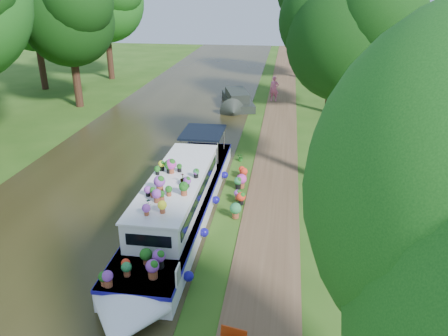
# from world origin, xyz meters

# --- Properties ---
(ground) EXTENTS (100.00, 100.00, 0.00)m
(ground) POSITION_xyz_m (0.00, 0.00, 0.00)
(ground) COLOR #274E13
(ground) RESTS_ON ground
(canal_water) EXTENTS (10.00, 100.00, 0.02)m
(canal_water) POSITION_xyz_m (-6.00, 0.00, 0.01)
(canal_water) COLOR black
(canal_water) RESTS_ON ground
(towpath) EXTENTS (2.20, 100.00, 0.03)m
(towpath) POSITION_xyz_m (1.20, 0.00, 0.01)
(towpath) COLOR brown
(towpath) RESTS_ON ground
(plant_boat) EXTENTS (2.29, 13.52, 2.24)m
(plant_boat) POSITION_xyz_m (-2.25, -1.52, 0.85)
(plant_boat) COLOR white
(plant_boat) RESTS_ON canal_water
(tree_near_overhang) EXTENTS (5.52, 5.28, 8.99)m
(tree_near_overhang) POSITION_xyz_m (3.79, 3.06, 6.60)
(tree_near_overhang) COLOR black
(tree_near_overhang) RESTS_ON ground
(tree_near_mid) EXTENTS (6.90, 6.60, 9.40)m
(tree_near_mid) POSITION_xyz_m (4.48, 15.08, 6.44)
(tree_near_mid) COLOR black
(tree_near_mid) RESTS_ON ground
(tree_near_far) EXTENTS (7.59, 7.26, 10.30)m
(tree_near_far) POSITION_xyz_m (3.98, 26.09, 7.05)
(tree_near_far) COLOR black
(tree_near_far) RESTS_ON ground
(tree_far_c) EXTENTS (7.13, 6.82, 9.59)m
(tree_far_c) POSITION_xyz_m (-13.52, 14.08, 6.52)
(tree_far_c) COLOR black
(tree_far_c) RESTS_ON ground
(tree_far_h) EXTENTS (7.82, 7.48, 10.49)m
(tree_far_h) POSITION_xyz_m (-19.02, 19.09, 7.14)
(tree_far_h) COLOR black
(tree_far_h) RESTS_ON ground
(second_boat) EXTENTS (3.08, 6.31, 1.16)m
(second_boat) POSITION_xyz_m (-2.03, 15.71, 0.47)
(second_boat) COLOR black
(second_boat) RESTS_ON canal_water
(pedestrian_pink) EXTENTS (0.71, 0.49, 1.87)m
(pedestrian_pink) POSITION_xyz_m (0.59, 17.61, 0.97)
(pedestrian_pink) COLOR #D65885
(pedestrian_pink) RESTS_ON towpath
(verge_plant) EXTENTS (0.48, 0.45, 0.44)m
(verge_plant) POSITION_xyz_m (-0.57, 5.00, 0.22)
(verge_plant) COLOR #266D20
(verge_plant) RESTS_ON ground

